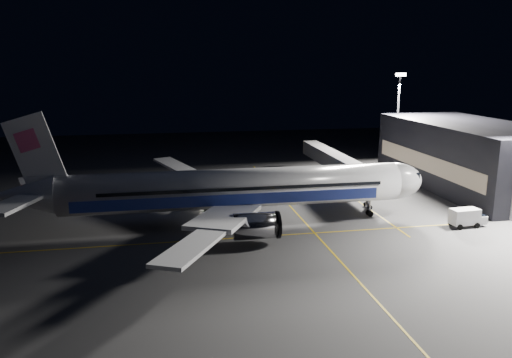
{
  "coord_description": "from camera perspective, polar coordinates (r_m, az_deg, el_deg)",
  "views": [
    {
      "loc": [
        -9.79,
        -67.98,
        22.53
      ],
      "look_at": [
        3.39,
        2.19,
        6.0
      ],
      "focal_mm": 35.0,
      "sensor_mm": 36.0,
      "label": 1
    }
  ],
  "objects": [
    {
      "name": "floodlight_mast_north",
      "position": [
        112.14,
        15.9,
        7.35
      ],
      "size": [
        2.4,
        0.68,
        20.7
      ],
      "color": "#59595E",
      "rests_on": "ground"
    },
    {
      "name": "service_truck",
      "position": [
        76.69,
        23.02,
        -4.02
      ],
      "size": [
        5.28,
        2.58,
        2.63
      ],
      "rotation": [
        0.0,
        0.0,
        0.07
      ],
      "color": "white",
      "rests_on": "ground"
    },
    {
      "name": "jet_bridge",
      "position": [
        93.46,
        9.46,
        1.78
      ],
      "size": [
        3.6,
        34.4,
        6.3
      ],
      "color": "#B2B2B7",
      "rests_on": "ground"
    },
    {
      "name": "ground",
      "position": [
        72.28,
        -2.33,
        -5.14
      ],
      "size": [
        200.0,
        200.0,
        0.0
      ],
      "primitive_type": "plane",
      "color": "#4C4C4F",
      "rests_on": "ground"
    },
    {
      "name": "guide_line_side",
      "position": [
        87.17,
        11.15,
        -2.19
      ],
      "size": [
        0.25,
        40.0,
        0.01
      ],
      "primitive_type": "cube",
      "color": "gold",
      "rests_on": "ground"
    },
    {
      "name": "safety_cone_b",
      "position": [
        76.28,
        -5.85,
        -3.96
      ],
      "size": [
        0.42,
        0.42,
        0.63
      ],
      "primitive_type": "cone",
      "color": "red",
      "rests_on": "ground"
    },
    {
      "name": "guide_line_main",
      "position": [
        74.29,
        5.34,
        -4.67
      ],
      "size": [
        0.25,
        80.0,
        0.01
      ],
      "primitive_type": "cube",
      "color": "gold",
      "rests_on": "ground"
    },
    {
      "name": "safety_cone_c",
      "position": [
        76.46,
        -0.31,
        -3.86
      ],
      "size": [
        0.4,
        0.4,
        0.61
      ],
      "primitive_type": "cone",
      "color": "red",
      "rests_on": "ground"
    },
    {
      "name": "airliner",
      "position": [
        70.7,
        -3.23,
        -1.2
      ],
      "size": [
        61.48,
        54.22,
        16.64
      ],
      "color": "silver",
      "rests_on": "ground"
    },
    {
      "name": "guide_line_cross",
      "position": [
        66.66,
        -1.58,
        -6.72
      ],
      "size": [
        70.0,
        0.25,
        0.01
      ],
      "primitive_type": "cube",
      "color": "gold",
      "rests_on": "ground"
    },
    {
      "name": "terminal",
      "position": [
        100.52,
        23.27,
        2.5
      ],
      "size": [
        18.12,
        40.0,
        12.0
      ],
      "color": "black",
      "rests_on": "ground"
    },
    {
      "name": "safety_cone_a",
      "position": [
        84.91,
        0.17,
        -2.14
      ],
      "size": [
        0.39,
        0.39,
        0.59
      ],
      "primitive_type": "cone",
      "color": "red",
      "rests_on": "ground"
    },
    {
      "name": "baggage_tug",
      "position": [
        80.42,
        -6.35,
        -2.71
      ],
      "size": [
        2.75,
        2.37,
        1.76
      ],
      "rotation": [
        0.0,
        0.0,
        0.2
      ],
      "color": "black",
      "rests_on": "ground"
    }
  ]
}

